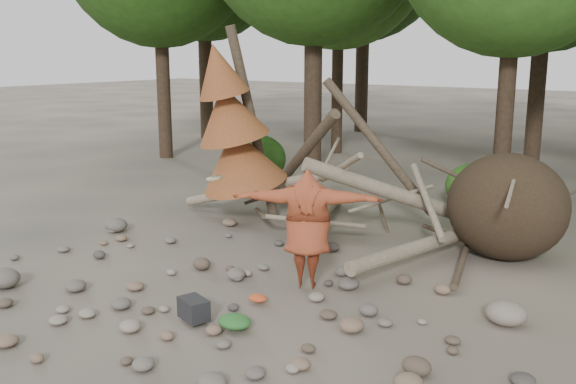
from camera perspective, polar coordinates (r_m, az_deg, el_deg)
The scene contains 12 objects.
ground at distance 10.12m, azimuth -3.30°, elevation -9.52°, with size 120.00×120.00×0.00m, color #514C44.
deadfall_pile at distance 12.53m, azimuth 16.27°, elevation -1.13°, with size 8.55×5.24×3.30m.
dead_conifer at distance 14.07m, azimuth -4.90°, elevation 5.57°, with size 2.06×2.16×4.35m.
bush_left at distance 18.70m, azimuth -2.93°, elevation 2.98°, with size 1.80×1.80×1.44m, color #265115.
bush_mid at distance 16.29m, azimuth 16.22°, elevation 0.52°, with size 1.40×1.40×1.12m, color #32671E.
frisbee_thrower at distance 10.14m, azimuth 1.72°, elevation -3.30°, with size 3.40×1.63×1.90m.
backpack at distance 9.34m, azimuth -8.37°, elevation -10.57°, with size 0.45×0.30×0.30m, color black.
cloth_green at distance 9.04m, azimuth -4.76°, elevation -11.69°, with size 0.48×0.40×0.18m, color #276127.
cloth_orange at distance 9.91m, azimuth -2.69°, elevation -9.66°, with size 0.30×0.24×0.11m, color #C44521.
boulder_front_left at distance 11.50m, azimuth -23.92°, elevation -7.01°, with size 0.54×0.49×0.32m, color #615B51.
boulder_mid_right at distance 9.68m, azimuth 18.80°, elevation -10.14°, with size 0.58×0.52×0.35m, color gray.
boulder_mid_left at distance 14.18m, azimuth -15.04°, elevation -2.84°, with size 0.51×0.46×0.30m, color #605A51.
Camera 1 is at (5.84, -7.35, 3.78)m, focal length 40.00 mm.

